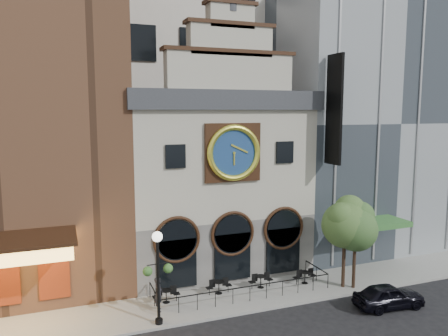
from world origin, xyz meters
TOP-DOWN VIEW (x-y plane):
  - ground at (0.00, 0.00)m, footprint 120.00×120.00m
  - sidewalk at (0.00, 2.50)m, footprint 44.00×5.00m
  - clock_building at (0.00, 7.82)m, footprint 12.60×8.78m
  - theater_building at (-13.00, 9.96)m, footprint 14.00×15.60m
  - retail_building at (12.99, 9.99)m, footprint 14.00×14.40m
  - office_tower at (0.00, 20.00)m, footprint 20.00×16.00m
  - cafe_railing at (0.00, 2.50)m, footprint 10.60×2.60m
  - bistro_0 at (-4.57, 2.72)m, footprint 1.58×0.68m
  - bistro_1 at (-1.32, 2.82)m, footprint 1.58×0.68m
  - bistro_2 at (1.43, 2.74)m, footprint 1.58×0.68m
  - bistro_3 at (4.36, 2.37)m, footprint 1.58×0.68m
  - car_right at (7.15, -2.05)m, footprint 4.19×2.01m
  - pedestrian at (-5.19, 1.87)m, footprint 0.57×0.77m
  - lamppost at (-5.51, 0.40)m, footprint 1.57×0.55m
  - tree_left at (6.89, 0.76)m, footprint 2.79×2.68m
  - tree_right at (6.36, 1.10)m, footprint 2.98×2.87m

SIDE VIEW (x-z plane):
  - ground at x=0.00m, z-range 0.00..0.00m
  - sidewalk at x=0.00m, z-range 0.00..0.15m
  - cafe_railing at x=0.00m, z-range 0.15..1.05m
  - bistro_0 at x=-4.57m, z-range 0.16..1.06m
  - bistro_1 at x=-1.32m, z-range 0.16..1.06m
  - bistro_2 at x=1.43m, z-range 0.16..1.06m
  - bistro_3 at x=4.36m, z-range 0.16..1.06m
  - car_right at x=7.15m, z-range 0.00..1.38m
  - pedestrian at x=-5.19m, z-range 0.15..2.08m
  - lamppost at x=-5.51m, z-range 0.73..5.64m
  - tree_left at x=6.89m, z-range 1.40..6.77m
  - tree_right at x=6.36m, z-range 1.49..7.23m
  - clock_building at x=0.00m, z-range -2.64..16.01m
  - retail_building at x=12.99m, z-range 0.14..20.14m
  - theater_building at x=-13.00m, z-range 0.10..25.10m
  - office_tower at x=0.00m, z-range 0.00..40.00m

